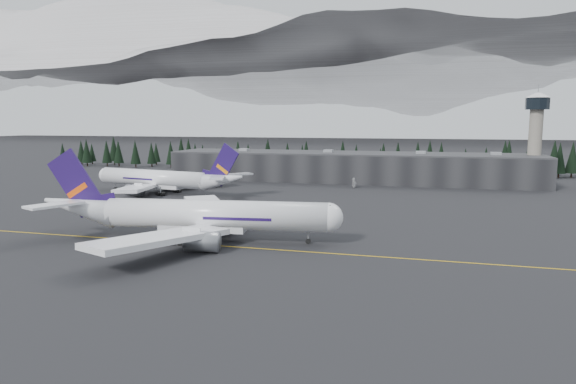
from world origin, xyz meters
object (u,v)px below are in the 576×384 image
(gse_vehicle_a, at_px, (215,182))
(gse_vehicle_b, at_px, (354,186))
(terminal, at_px, (350,167))
(jet_main, at_px, (190,215))
(control_tower, at_px, (536,128))
(jet_parked, at_px, (166,179))

(gse_vehicle_a, height_order, gse_vehicle_b, gse_vehicle_b)
(terminal, bearing_deg, gse_vehicle_b, -77.71)
(terminal, distance_m, jet_main, 124.83)
(terminal, relative_size, control_tower, 4.24)
(jet_main, bearing_deg, control_tower, 46.44)
(control_tower, distance_m, gse_vehicle_b, 78.17)
(terminal, height_order, jet_parked, jet_parked)
(control_tower, relative_size, jet_parked, 0.59)
(gse_vehicle_b, bearing_deg, jet_main, -39.55)
(terminal, xyz_separation_m, gse_vehicle_a, (-54.42, -23.89, -5.67))
(gse_vehicle_b, bearing_deg, gse_vehicle_a, -116.69)
(jet_parked, height_order, gse_vehicle_a, jet_parked)
(gse_vehicle_a, bearing_deg, terminal, -3.32)
(jet_main, relative_size, jet_parked, 1.07)
(terminal, xyz_separation_m, jet_parked, (-58.78, -58.97, -0.92))
(jet_main, xyz_separation_m, gse_vehicle_b, (22.75, 99.70, -5.05))
(jet_main, height_order, jet_parked, jet_main)
(terminal, bearing_deg, jet_main, -98.08)
(terminal, xyz_separation_m, jet_main, (-17.55, -123.59, -0.57))
(terminal, distance_m, control_tower, 76.98)
(jet_parked, xyz_separation_m, gse_vehicle_a, (4.36, 35.08, -4.75))
(jet_main, relative_size, gse_vehicle_b, 17.14)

